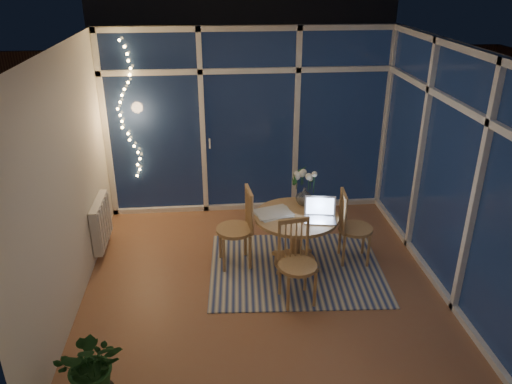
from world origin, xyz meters
The scene contains 25 objects.
floor centered at (0.00, 0.00, 0.00)m, with size 4.00×4.00×0.00m, color #976041.
ceiling centered at (0.00, 0.00, 2.60)m, with size 4.00×4.00×0.00m, color white.
wall_back centered at (0.00, 2.00, 1.30)m, with size 4.00×0.04×2.60m, color silver.
wall_front centered at (0.00, -2.00, 1.30)m, with size 4.00×0.04×2.60m, color silver.
wall_left centered at (-2.00, 0.00, 1.30)m, with size 0.04×4.00×2.60m, color silver.
wall_right centered at (2.00, 0.00, 1.30)m, with size 0.04×4.00×2.60m, color silver.
window_wall_back centered at (0.00, 1.96, 1.30)m, with size 4.00×0.10×2.60m, color white.
window_wall_right centered at (1.96, 0.00, 1.30)m, with size 0.10×4.00×2.60m, color white.
radiator centered at (-1.94, 0.90, 0.40)m, with size 0.10×0.70×0.58m, color silver.
fairy_lights centered at (-1.65, 1.88, 1.52)m, with size 0.24×0.10×1.85m, color #FFC666, non-canonical shape.
garden_patio centered at (0.50, 5.00, -0.06)m, with size 12.00×6.00×0.10m, color black.
garden_fence centered at (0.00, 5.50, 0.90)m, with size 11.00×0.08×1.80m, color #321B12.
neighbour_roof centered at (0.30, 8.50, 2.20)m, with size 7.00×3.00×2.20m, color #32363C.
garden_shrubs centered at (-0.80, 3.40, 0.45)m, with size 0.90×0.90×0.90m, color black.
rug centered at (0.41, 0.25, 0.01)m, with size 2.03×1.62×0.01m, color beige.
dining_table centered at (0.41, 0.35, 0.33)m, with size 0.98×0.98×0.67m, color #A17048.
chair_left centered at (-0.31, 0.43, 0.49)m, with size 0.46×0.46×0.99m, color #A17048.
chair_right centered at (1.13, 0.38, 0.46)m, with size 0.43×0.43×0.93m, color #A17048.
chair_front centered at (0.31, -0.36, 0.46)m, with size 0.43×0.43×0.93m, color #A17048.
laptop centered at (0.65, 0.20, 0.80)m, with size 0.36×0.30×0.26m, color silver, non-canonical shape.
flower_vase centered at (0.55, 0.63, 0.77)m, with size 0.20×0.20×0.21m, color silver.
bowl centered at (0.71, 0.43, 0.69)m, with size 0.15×0.15×0.04m, color white.
newspapers centered at (0.16, 0.39, 0.68)m, with size 0.41×0.31×0.02m, color silver.
phone centered at (0.37, 0.25, 0.67)m, with size 0.11×0.06×0.01m, color black.
potted_plant centered at (-1.53, -1.61, 0.38)m, with size 0.54×0.47×0.76m, color #17411A.
Camera 1 is at (-0.53, -4.71, 3.30)m, focal length 35.00 mm.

